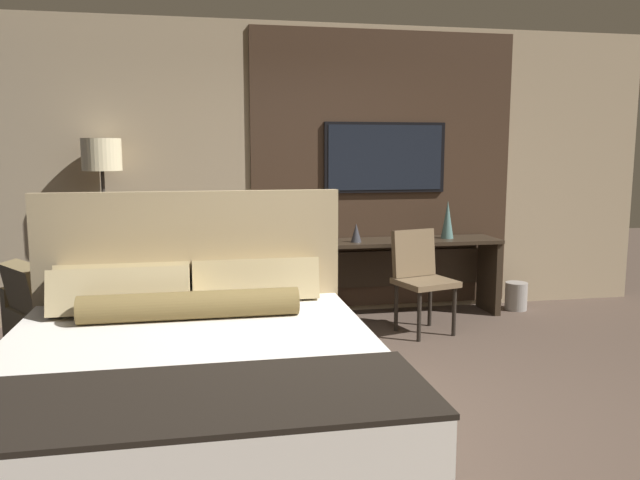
# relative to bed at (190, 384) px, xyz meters

# --- Properties ---
(ground_plane) EXTENTS (16.00, 16.00, 0.00)m
(ground_plane) POSITION_rel_bed_xyz_m (1.07, 0.13, -0.36)
(ground_plane) COLOR #4C3D33
(wall_back_tv_panel) EXTENTS (7.20, 0.09, 2.80)m
(wall_back_tv_panel) POSITION_rel_bed_xyz_m (1.19, 2.72, 1.04)
(wall_back_tv_panel) COLOR tan
(wall_back_tv_panel) RESTS_ON ground_plane
(bed) EXTENTS (2.04, 2.23, 1.33)m
(bed) POSITION_rel_bed_xyz_m (0.00, 0.00, 0.00)
(bed) COLOR #33281E
(bed) RESTS_ON ground_plane
(desk) EXTENTS (2.13, 0.48, 0.75)m
(desk) POSITION_rel_bed_xyz_m (1.87, 2.46, 0.16)
(desk) COLOR #2D2319
(desk) RESTS_ON ground_plane
(tv) EXTENTS (1.22, 0.04, 0.68)m
(tv) POSITION_rel_bed_xyz_m (1.87, 2.65, 1.18)
(tv) COLOR black
(desk_chair) EXTENTS (0.56, 0.56, 0.90)m
(desk_chair) POSITION_rel_bed_xyz_m (1.98, 1.88, 0.18)
(desk_chair) COLOR brown
(desk_chair) RESTS_ON ground_plane
(armchair_by_window) EXTENTS (0.99, 1.00, 0.78)m
(armchair_by_window) POSITION_rel_bed_xyz_m (-1.00, 1.70, -0.09)
(armchair_by_window) COLOR olive
(armchair_by_window) RESTS_ON ground_plane
(floor_lamp) EXTENTS (0.34, 0.34, 1.71)m
(floor_lamp) POSITION_rel_bed_xyz_m (-0.75, 2.47, 1.07)
(floor_lamp) COLOR #282623
(floor_lamp) RESTS_ON ground_plane
(vase_tall) EXTENTS (0.12, 0.12, 0.37)m
(vase_tall) POSITION_rel_bed_xyz_m (2.45, 2.43, 0.58)
(vase_tall) COLOR #4C706B
(vase_tall) RESTS_ON desk
(vase_short) EXTENTS (0.10, 0.10, 0.18)m
(vase_short) POSITION_rel_bed_xyz_m (1.51, 2.35, 0.48)
(vase_short) COLOR #333338
(vase_short) RESTS_ON desk
(waste_bin) EXTENTS (0.22, 0.22, 0.28)m
(waste_bin) POSITION_rel_bed_xyz_m (3.20, 2.41, -0.22)
(waste_bin) COLOR gray
(waste_bin) RESTS_ON ground_plane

